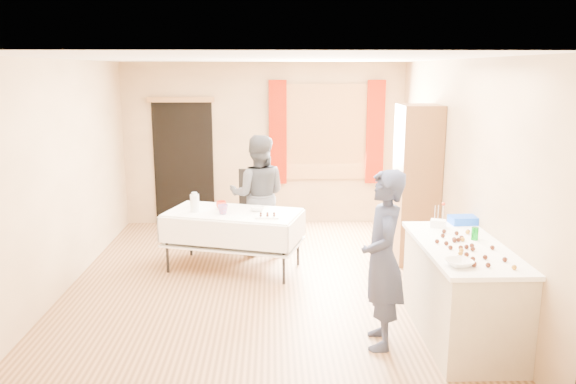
{
  "coord_description": "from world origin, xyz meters",
  "views": [
    {
      "loc": [
        0.13,
        -6.25,
        2.49
      ],
      "look_at": [
        0.31,
        0.0,
        1.12
      ],
      "focal_mm": 35.0,
      "sensor_mm": 36.0,
      "label": 1
    }
  ],
  "objects_px": {
    "party_table": "(234,235)",
    "girl": "(383,260)",
    "woman": "(258,195)",
    "cabinet": "(416,185)",
    "chair": "(252,224)",
    "counter": "(461,292)"
  },
  "relations": [
    {
      "from": "party_table",
      "to": "girl",
      "type": "distance_m",
      "value": 2.55
    },
    {
      "from": "party_table",
      "to": "girl",
      "type": "bearing_deg",
      "value": -37.56
    },
    {
      "from": "party_table",
      "to": "woman",
      "type": "distance_m",
      "value": 0.79
    },
    {
      "from": "cabinet",
      "to": "woman",
      "type": "xyz_separation_m",
      "value": [
        -2.05,
        0.38,
        -0.21
      ]
    },
    {
      "from": "cabinet",
      "to": "chair",
      "type": "height_order",
      "value": "cabinet"
    },
    {
      "from": "party_table",
      "to": "counter",
      "type": "bearing_deg",
      "value": -23.84
    },
    {
      "from": "counter",
      "to": "chair",
      "type": "height_order",
      "value": "chair"
    },
    {
      "from": "girl",
      "to": "woman",
      "type": "xyz_separation_m",
      "value": [
        -1.18,
        2.68,
        0.0
      ]
    },
    {
      "from": "party_table",
      "to": "chair",
      "type": "relative_size",
      "value": 1.69
    },
    {
      "from": "cabinet",
      "to": "woman",
      "type": "bearing_deg",
      "value": 169.58
    },
    {
      "from": "cabinet",
      "to": "party_table",
      "type": "distance_m",
      "value": 2.44
    },
    {
      "from": "counter",
      "to": "party_table",
      "type": "xyz_separation_m",
      "value": [
        -2.25,
        1.92,
        -0.01
      ]
    },
    {
      "from": "chair",
      "to": "counter",
      "type": "bearing_deg",
      "value": -41.15
    },
    {
      "from": "counter",
      "to": "girl",
      "type": "bearing_deg",
      "value": -170.88
    },
    {
      "from": "cabinet",
      "to": "counter",
      "type": "relative_size",
      "value": 1.25
    },
    {
      "from": "party_table",
      "to": "cabinet",
      "type": "bearing_deg",
      "value": 22.71
    },
    {
      "from": "party_table",
      "to": "woman",
      "type": "xyz_separation_m",
      "value": [
        0.3,
        0.63,
        0.37
      ]
    },
    {
      "from": "cabinet",
      "to": "party_table",
      "type": "bearing_deg",
      "value": -173.92
    },
    {
      "from": "party_table",
      "to": "woman",
      "type": "height_order",
      "value": "woman"
    },
    {
      "from": "cabinet",
      "to": "party_table",
      "type": "relative_size",
      "value": 1.12
    },
    {
      "from": "counter",
      "to": "party_table",
      "type": "relative_size",
      "value": 0.89
    },
    {
      "from": "cabinet",
      "to": "girl",
      "type": "distance_m",
      "value": 2.47
    }
  ]
}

